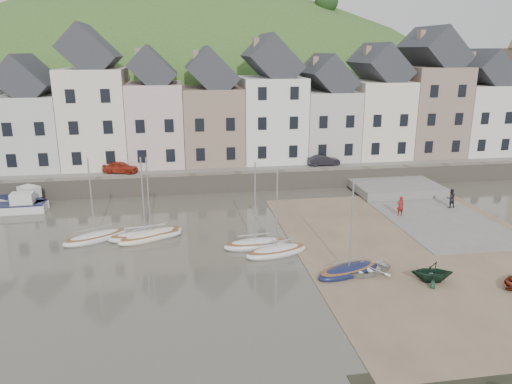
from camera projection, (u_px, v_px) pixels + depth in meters
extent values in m
plane|color=#4A453A|center=(271.00, 261.00, 31.82)|extent=(160.00, 160.00, 0.00)
cube|color=#385522|center=(224.00, 152.00, 61.94)|extent=(90.00, 30.00, 1.50)
cube|color=slate|center=(234.00, 167.00, 50.81)|extent=(70.00, 7.00, 0.10)
cube|color=slate|center=(238.00, 182.00, 47.68)|extent=(70.00, 1.20, 1.80)
cube|color=brown|center=(427.00, 250.00, 33.50)|extent=(18.00, 26.00, 0.06)
cube|color=slate|center=(425.00, 211.00, 41.68)|extent=(8.00, 18.00, 0.12)
ellipsoid|color=#385522|center=(185.00, 220.00, 92.96)|extent=(134.40, 84.00, 84.00)
cylinder|color=#382619|center=(56.00, 15.00, 68.90)|extent=(0.50, 0.50, 3.00)
cylinder|color=#382619|center=(157.00, 18.00, 74.83)|extent=(0.50, 0.50, 3.00)
sphere|color=#213D19|center=(156.00, 1.00, 74.13)|extent=(3.60, 3.60, 3.60)
cylinder|color=#382619|center=(249.00, 18.00, 75.07)|extent=(0.50, 0.50, 3.00)
sphere|color=#213D19|center=(249.00, 1.00, 74.37)|extent=(3.60, 3.60, 3.60)
cylinder|color=#382619|center=(326.00, 19.00, 75.96)|extent=(0.50, 0.50, 3.00)
sphere|color=#213D19|center=(327.00, 2.00, 75.26)|extent=(3.60, 3.60, 3.60)
cube|color=beige|center=(36.00, 131.00, 50.03)|extent=(5.80, 8.00, 7.50)
cube|color=gray|center=(12.00, 64.00, 47.94)|extent=(0.60, 0.90, 1.40)
cube|color=beige|center=(97.00, 118.00, 50.62)|extent=(6.40, 8.00, 10.00)
cube|color=gray|center=(72.00, 35.00, 48.07)|extent=(0.60, 0.90, 1.40)
cube|color=#C7ABA5|center=(156.00, 124.00, 51.75)|extent=(5.60, 8.00, 8.50)
cube|color=gray|center=(138.00, 55.00, 49.56)|extent=(0.60, 0.90, 1.40)
cube|color=#856E5C|center=(212.00, 125.00, 52.73)|extent=(6.20, 8.00, 8.00)
cube|color=gray|center=(196.00, 57.00, 50.50)|extent=(0.60, 0.90, 1.40)
cube|color=silver|center=(271.00, 119.00, 53.58)|extent=(6.60, 8.00, 9.00)
cube|color=gray|center=(256.00, 45.00, 51.13)|extent=(0.60, 0.90, 1.40)
cube|color=#B9B5AA|center=(325.00, 124.00, 54.74)|extent=(5.80, 8.00, 7.50)
cube|color=gray|center=(315.00, 63.00, 52.65)|extent=(0.60, 0.90, 1.40)
cube|color=beige|center=(376.00, 119.00, 55.51)|extent=(6.00, 8.00, 8.50)
cube|color=gray|center=(367.00, 53.00, 53.24)|extent=(0.60, 0.90, 1.40)
cube|color=gray|center=(427.00, 111.00, 56.26)|extent=(6.40, 8.00, 10.00)
cube|color=gray|center=(421.00, 36.00, 53.71)|extent=(0.60, 0.90, 1.40)
cube|color=silver|center=(475.00, 119.00, 57.48)|extent=(5.80, 8.00, 8.00)
cube|color=gray|center=(471.00, 58.00, 55.32)|extent=(0.60, 0.90, 1.40)
ellipsoid|color=silver|center=(146.00, 236.00, 35.60)|extent=(5.51, 2.29, 0.84)
ellipsoid|color=brown|center=(145.00, 233.00, 35.54)|extent=(5.06, 2.09, 0.20)
cylinder|color=#B2B5B7|center=(143.00, 196.00, 34.73)|extent=(0.10, 0.10, 5.60)
cylinder|color=#B2B5B7|center=(145.00, 226.00, 35.39)|extent=(2.92, 0.52, 0.08)
ellipsoid|color=silver|center=(95.00, 238.00, 35.24)|extent=(4.87, 3.57, 0.84)
ellipsoid|color=brown|center=(95.00, 235.00, 35.18)|extent=(4.47, 3.27, 0.20)
cylinder|color=#B2B5B7|center=(91.00, 197.00, 34.37)|extent=(0.10, 0.10, 5.60)
cylinder|color=#B2B5B7|center=(94.00, 228.00, 35.03)|extent=(2.32, 1.31, 0.08)
ellipsoid|color=beige|center=(151.00, 236.00, 35.58)|extent=(5.19, 3.76, 0.84)
ellipsoid|color=brown|center=(151.00, 233.00, 35.52)|extent=(4.77, 3.44, 0.20)
cylinder|color=#B2B5B7|center=(148.00, 196.00, 34.71)|extent=(0.10, 0.10, 5.60)
cylinder|color=#B2B5B7|center=(150.00, 227.00, 35.37)|extent=(2.50, 1.42, 0.08)
ellipsoid|color=silver|center=(276.00, 252.00, 32.80)|extent=(4.71, 2.57, 0.84)
ellipsoid|color=brown|center=(276.00, 249.00, 32.74)|extent=(4.33, 2.35, 0.20)
cylinder|color=#B2B5B7|center=(277.00, 208.00, 31.93)|extent=(0.10, 0.10, 5.60)
cylinder|color=#B2B5B7|center=(277.00, 242.00, 32.59)|extent=(2.40, 0.69, 0.08)
ellipsoid|color=silver|center=(255.00, 245.00, 34.04)|extent=(4.67, 1.98, 0.84)
ellipsoid|color=brown|center=(255.00, 242.00, 33.98)|extent=(4.30, 1.80, 0.20)
cylinder|color=#B2B5B7|center=(255.00, 202.00, 33.17)|extent=(0.10, 0.10, 5.60)
cylinder|color=#B2B5B7|center=(255.00, 235.00, 33.83)|extent=(2.49, 0.35, 0.08)
ellipsoid|color=#12183B|center=(349.00, 271.00, 29.94)|extent=(4.83, 3.03, 0.84)
ellipsoid|color=brown|center=(349.00, 268.00, 29.88)|extent=(4.44, 2.77, 0.20)
cylinder|color=#B2B5B7|center=(351.00, 224.00, 29.08)|extent=(0.10, 0.10, 5.60)
cylinder|color=#B2B5B7|center=(349.00, 260.00, 29.73)|extent=(2.39, 0.97, 0.08)
cube|color=silver|center=(14.00, 208.00, 41.32)|extent=(5.15, 1.83, 0.70)
cube|color=#12183B|center=(14.00, 204.00, 41.22)|extent=(5.04, 1.88, 0.08)
cube|color=silver|center=(22.00, 199.00, 41.18)|extent=(1.82, 1.25, 1.00)
cube|color=silver|center=(22.00, 203.00, 42.90)|extent=(4.93, 4.36, 0.70)
cube|color=#12183B|center=(22.00, 199.00, 42.79)|extent=(4.88, 4.34, 0.08)
cube|color=silver|center=(29.00, 192.00, 43.18)|extent=(2.10, 2.00, 1.00)
imported|color=silver|center=(365.00, 269.00, 29.84)|extent=(3.71, 3.04, 0.67)
imported|color=black|center=(432.00, 272.00, 28.76)|extent=(2.79, 2.53, 1.28)
imported|color=maroon|center=(400.00, 206.00, 40.02)|extent=(0.63, 0.43, 1.66)
imported|color=black|center=(451.00, 198.00, 42.14)|extent=(0.84, 0.67, 1.66)
imported|color=#A02917|center=(120.00, 167.00, 47.95)|extent=(3.68, 2.32, 1.17)
imported|color=black|center=(324.00, 160.00, 51.13)|extent=(3.36, 1.23, 1.10)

